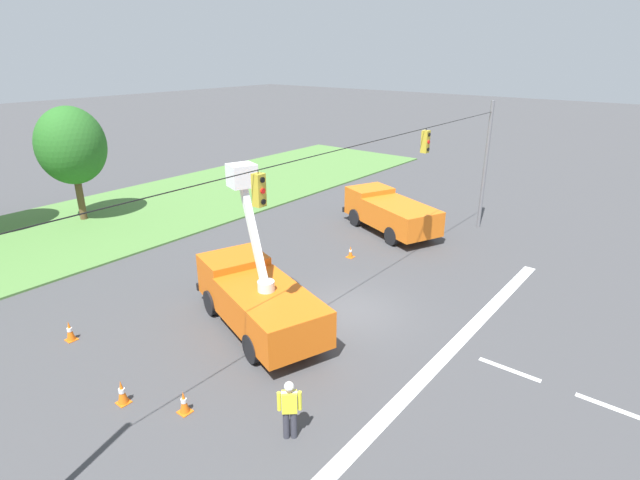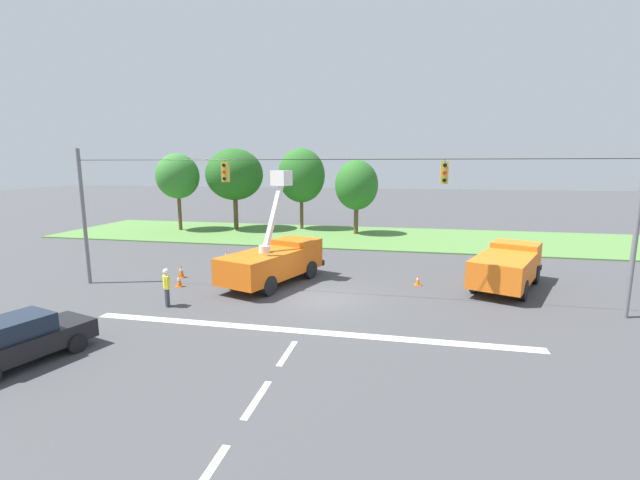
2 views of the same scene
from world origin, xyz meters
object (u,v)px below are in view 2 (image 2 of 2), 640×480
at_px(traffic_cone_foreground_right, 227,255).
at_px(tree_west, 235,175).
at_px(tree_east, 357,185).
at_px(road_worker, 167,285).
at_px(traffic_cone_mid_left, 181,271).
at_px(sedan_black, 18,340).
at_px(tree_centre, 301,176).
at_px(traffic_cone_mid_right, 418,280).
at_px(traffic_cone_foreground_left, 179,280).
at_px(utility_truck_support_near, 507,266).
at_px(utility_truck_bucket_lift, 274,259).
at_px(tree_far_west, 178,176).

bearing_deg(traffic_cone_foreground_right, tree_west, 110.17).
relative_size(tree_east, road_worker, 3.85).
height_order(road_worker, traffic_cone_mid_left, road_worker).
height_order(sedan_black, road_worker, road_worker).
xyz_separation_m(tree_centre, tree_east, (5.67, -2.05, -0.79)).
bearing_deg(traffic_cone_mid_right, traffic_cone_foreground_right, 164.51).
height_order(tree_east, traffic_cone_foreground_left, tree_east).
distance_m(utility_truck_support_near, traffic_cone_foreground_right, 17.28).
bearing_deg(utility_truck_bucket_lift, traffic_cone_mid_right, 8.54).
bearing_deg(tree_centre, traffic_cone_foreground_left, -93.60).
height_order(tree_far_west, traffic_cone_foreground_left, tree_far_west).
bearing_deg(sedan_black, tree_centre, 86.67).
height_order(utility_truck_support_near, road_worker, utility_truck_support_near).
bearing_deg(traffic_cone_mid_left, road_worker, -67.04).
xyz_separation_m(road_worker, traffic_cone_foreground_left, (-1.15, 3.03, -0.65)).
distance_m(tree_west, traffic_cone_mid_right, 24.55).
height_order(road_worker, traffic_cone_foreground_left, road_worker).
height_order(traffic_cone_foreground_left, traffic_cone_foreground_right, traffic_cone_foreground_right).
bearing_deg(traffic_cone_foreground_left, sedan_black, -92.69).
bearing_deg(road_worker, sedan_black, -104.53).
bearing_deg(tree_centre, traffic_cone_mid_left, -96.50).
bearing_deg(tree_east, road_worker, -104.87).
distance_m(tree_centre, utility_truck_bucket_lift, 20.01).
bearing_deg(traffic_cone_foreground_right, tree_east, 60.57).
relative_size(utility_truck_bucket_lift, traffic_cone_foreground_right, 9.31).
bearing_deg(sedan_black, tree_far_west, 109.74).
height_order(tree_far_west, utility_truck_bucket_lift, tree_far_west).
bearing_deg(tree_west, tree_far_west, -162.87).
bearing_deg(traffic_cone_foreground_left, traffic_cone_mid_right, 13.09).
relative_size(traffic_cone_mid_left, traffic_cone_mid_right, 1.27).
xyz_separation_m(tree_far_west, tree_centre, (11.45, 3.14, 0.04)).
xyz_separation_m(utility_truck_support_near, road_worker, (-15.72, -6.41, -0.18)).
bearing_deg(traffic_cone_foreground_right, utility_truck_support_near, -9.85).
distance_m(sedan_black, traffic_cone_mid_left, 10.89).
xyz_separation_m(utility_truck_support_near, traffic_cone_mid_left, (-17.74, -1.63, -0.79)).
xyz_separation_m(tree_east, road_worker, (-5.85, -22.01, -3.54)).
relative_size(sedan_black, traffic_cone_mid_left, 5.94).
height_order(tree_centre, traffic_cone_mid_left, tree_centre).
height_order(utility_truck_support_near, traffic_cone_mid_right, utility_truck_support_near).
relative_size(tree_east, traffic_cone_mid_left, 8.77).
relative_size(utility_truck_support_near, road_worker, 3.82).
relative_size(tree_west, road_worker, 4.48).
distance_m(tree_east, utility_truck_bucket_lift, 17.71).
xyz_separation_m(tree_west, road_worker, (6.13, -22.51, -4.44)).
bearing_deg(tree_west, traffic_cone_mid_left, -76.98).
distance_m(tree_west, traffic_cone_foreground_right, 14.90).
distance_m(tree_west, tree_centre, 6.49).
distance_m(tree_far_west, utility_truck_support_near, 30.92).
bearing_deg(road_worker, traffic_cone_foreground_left, 110.84).
distance_m(tree_east, traffic_cone_foreground_right, 15.12).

